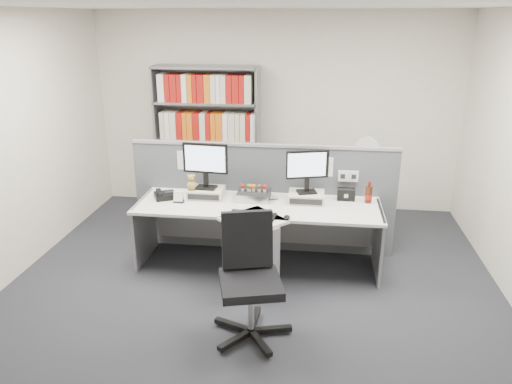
# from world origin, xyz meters

# --- Properties ---
(ground) EXTENTS (5.50, 5.50, 0.00)m
(ground) POSITION_xyz_m (0.00, 0.00, 0.00)
(ground) COLOR #32343A
(ground) RESTS_ON ground
(room_shell) EXTENTS (5.04, 5.54, 2.72)m
(room_shell) POSITION_xyz_m (0.00, 0.00, 1.79)
(room_shell) COLOR white
(room_shell) RESTS_ON ground
(partition) EXTENTS (3.00, 0.08, 1.27)m
(partition) POSITION_xyz_m (0.00, 1.25, 0.65)
(partition) COLOR #52565D
(partition) RESTS_ON ground
(desk) EXTENTS (2.60, 1.20, 0.72)m
(desk) POSITION_xyz_m (0.00, 0.60, 0.46)
(desk) COLOR white
(desk) RESTS_ON ground
(monitor_riser_left) EXTENTS (0.38, 0.31, 0.10)m
(monitor_riser_left) POSITION_xyz_m (-0.60, 0.98, 0.77)
(monitor_riser_left) COLOR beige
(monitor_riser_left) RESTS_ON desk
(monitor_riser_right) EXTENTS (0.38, 0.31, 0.10)m
(monitor_riser_right) POSITION_xyz_m (0.50, 0.98, 0.77)
(monitor_riser_right) COLOR beige
(monitor_riser_right) RESTS_ON desk
(monitor_left) EXTENTS (0.50, 0.18, 0.51)m
(monitor_left) POSITION_xyz_m (-0.60, 0.98, 1.12)
(monitor_left) COLOR black
(monitor_left) RESTS_ON monitor_riser_left
(monitor_right) EXTENTS (0.45, 0.20, 0.47)m
(monitor_right) POSITION_xyz_m (0.50, 0.98, 1.10)
(monitor_right) COLOR black
(monitor_right) RESTS_ON monitor_riser_right
(desktop_pc) EXTENTS (0.35, 0.31, 0.09)m
(desktop_pc) POSITION_xyz_m (-0.07, 0.98, 0.77)
(desktop_pc) COLOR black
(desktop_pc) RESTS_ON desk
(figurines) EXTENTS (0.29, 0.05, 0.09)m
(figurines) POSITION_xyz_m (-0.07, 0.97, 0.86)
(figurines) COLOR beige
(figurines) RESTS_ON desktop_pc
(keyboard) EXTENTS (0.48, 0.23, 0.03)m
(keyboard) POSITION_xyz_m (-0.01, 0.48, 0.73)
(keyboard) COLOR black
(keyboard) RESTS_ON desk
(mouse) EXTENTS (0.06, 0.10, 0.04)m
(mouse) POSITION_xyz_m (0.33, 0.45, 0.74)
(mouse) COLOR black
(mouse) RESTS_ON desk
(desk_phone) EXTENTS (0.29, 0.28, 0.10)m
(desk_phone) POSITION_xyz_m (-1.04, 0.88, 0.76)
(desk_phone) COLOR black
(desk_phone) RESTS_ON desk
(desk_calendar) EXTENTS (0.11, 0.08, 0.13)m
(desk_calendar) POSITION_xyz_m (-0.85, 0.77, 0.77)
(desk_calendar) COLOR black
(desk_calendar) RESTS_ON desk
(plush_toy) EXTENTS (0.10, 0.10, 0.18)m
(plush_toy) POSITION_xyz_m (-0.74, 0.91, 0.90)
(plush_toy) COLOR #A68C37
(plush_toy) RESTS_ON monitor_riser_left
(speaker) EXTENTS (0.19, 0.11, 0.13)m
(speaker) POSITION_xyz_m (0.93, 1.08, 0.78)
(speaker) COLOR black
(speaker) RESTS_ON desk
(cola_bottle) EXTENTS (0.07, 0.07, 0.24)m
(cola_bottle) POSITION_xyz_m (1.16, 1.02, 0.81)
(cola_bottle) COLOR #3F190A
(cola_bottle) RESTS_ON desk
(shelving_unit) EXTENTS (1.41, 0.40, 2.00)m
(shelving_unit) POSITION_xyz_m (-0.90, 2.44, 0.98)
(shelving_unit) COLOR gray
(shelving_unit) RESTS_ON ground
(filing_cabinet) EXTENTS (0.45, 0.61, 0.70)m
(filing_cabinet) POSITION_xyz_m (1.20, 1.99, 0.35)
(filing_cabinet) COLOR gray
(filing_cabinet) RESTS_ON ground
(desk_fan) EXTENTS (0.30, 0.19, 0.52)m
(desk_fan) POSITION_xyz_m (1.20, 1.99, 1.03)
(desk_fan) COLOR white
(desk_fan) RESTS_ON filing_cabinet
(office_chair) EXTENTS (0.70, 0.67, 1.05)m
(office_chair) POSITION_xyz_m (0.08, -0.39, 0.56)
(office_chair) COLOR silver
(office_chair) RESTS_ON ground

